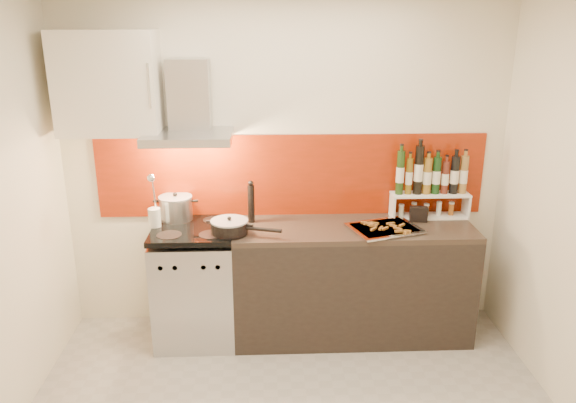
{
  "coord_description": "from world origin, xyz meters",
  "views": [
    {
      "loc": [
        -0.16,
        -2.81,
        2.39
      ],
      "look_at": [
        0.0,
        0.95,
        1.15
      ],
      "focal_mm": 35.0,
      "sensor_mm": 36.0,
      "label": 1
    }
  ],
  "objects_px": {
    "saute_pan": "(230,227)",
    "pepper_mill": "(251,202)",
    "counter": "(352,280)",
    "range_stove": "(196,285)",
    "baking_tray": "(384,228)",
    "stock_pot": "(176,208)"
  },
  "relations": [
    {
      "from": "range_stove",
      "to": "saute_pan",
      "type": "bearing_deg",
      "value": -22.81
    },
    {
      "from": "range_stove",
      "to": "pepper_mill",
      "type": "distance_m",
      "value": 0.76
    },
    {
      "from": "range_stove",
      "to": "saute_pan",
      "type": "distance_m",
      "value": 0.6
    },
    {
      "from": "counter",
      "to": "saute_pan",
      "type": "height_order",
      "value": "saute_pan"
    },
    {
      "from": "range_stove",
      "to": "baking_tray",
      "type": "bearing_deg",
      "value": -3.66
    },
    {
      "from": "counter",
      "to": "saute_pan",
      "type": "xyz_separation_m",
      "value": [
        -0.91,
        -0.13,
        0.51
      ]
    },
    {
      "from": "range_stove",
      "to": "counter",
      "type": "height_order",
      "value": "range_stove"
    },
    {
      "from": "saute_pan",
      "to": "stock_pot",
      "type": "bearing_deg",
      "value": 144.94
    },
    {
      "from": "counter",
      "to": "saute_pan",
      "type": "bearing_deg",
      "value": -172.17
    },
    {
      "from": "saute_pan",
      "to": "pepper_mill",
      "type": "xyz_separation_m",
      "value": [
        0.14,
        0.25,
        0.1
      ]
    },
    {
      "from": "saute_pan",
      "to": "baking_tray",
      "type": "bearing_deg",
      "value": 1.55
    },
    {
      "from": "stock_pot",
      "to": "saute_pan",
      "type": "distance_m",
      "value": 0.53
    },
    {
      "from": "counter",
      "to": "stock_pot",
      "type": "height_order",
      "value": "stock_pot"
    },
    {
      "from": "saute_pan",
      "to": "pepper_mill",
      "type": "distance_m",
      "value": 0.31
    },
    {
      "from": "counter",
      "to": "saute_pan",
      "type": "relative_size",
      "value": 3.52
    },
    {
      "from": "pepper_mill",
      "to": "stock_pot",
      "type": "bearing_deg",
      "value": 174.75
    },
    {
      "from": "pepper_mill",
      "to": "counter",
      "type": "bearing_deg",
      "value": -9.17
    },
    {
      "from": "range_stove",
      "to": "pepper_mill",
      "type": "bearing_deg",
      "value": 16.59
    },
    {
      "from": "stock_pot",
      "to": "baking_tray",
      "type": "height_order",
      "value": "stock_pot"
    },
    {
      "from": "range_stove",
      "to": "counter",
      "type": "relative_size",
      "value": 0.51
    },
    {
      "from": "range_stove",
      "to": "saute_pan",
      "type": "height_order",
      "value": "saute_pan"
    },
    {
      "from": "counter",
      "to": "baking_tray",
      "type": "distance_m",
      "value": 0.52
    }
  ]
}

